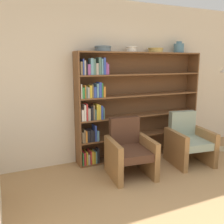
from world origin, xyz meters
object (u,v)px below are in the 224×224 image
Objects in this scene: armchair_leather at (129,151)px; armchair_cushioned at (188,141)px; bowl_brass at (156,50)px; vase_tall at (179,48)px; bowl_sage at (132,49)px; bookshelf at (129,105)px; bowl_stoneware at (103,48)px.

armchair_cushioned is (1.16, -0.00, 0.00)m from armchair_leather.
bowl_brass is 0.52m from vase_tall.
armchair_leather is at bearing 8.17° from armchair_cushioned.
bowl_sage reaches higher than armchair_leather.
bowl_sage reaches higher than bookshelf.
vase_tall reaches higher than armchair_cushioned.
armchair_leather is at bearing -154.57° from vase_tall.
bowl_stoneware is 0.32× the size of armchair_leather.
bowl_stoneware is 1.01× the size of bowl_brass.
armchair_cushioned is at bearing -66.15° from bowl_brass.
vase_tall is 0.24× the size of armchair_cushioned.
bowl_sage reaches higher than bowl_brass.
bowl_brass is (0.49, 0.00, -0.01)m from bowl_sage.
bowl_brass is (1.02, 0.00, -0.00)m from bowl_stoneware.
bowl_brass is (0.51, -0.02, 0.98)m from bookshelf.
bookshelf is 1.10m from bowl_brass.
bowl_sage is 0.71× the size of bowl_brass.
bookshelf is 2.76× the size of armchair_cushioned.
bookshelf is at bearing 178.84° from vase_tall.
bowl_stoneware is 0.53m from bowl_sage.
bowl_sage is at bearing 180.00° from vase_tall.
bowl_stoneware is 1.43× the size of bowl_sage.
armchair_leather is at bearing -119.61° from bowl_sage.
bowl_sage is 0.49m from bowl_brass.
bowl_brass is at bearing -57.97° from armchair_cushioned.
bowl_brass reaches higher than armchair_cushioned.
armchair_leather is 1.16m from armchair_cushioned.
bookshelf is 12.26× the size of bowl_sage.
bowl_brass reaches higher than bookshelf.
armchair_cushioned is (0.29, -0.66, -1.56)m from bowl_brass.
bowl_sage is at bearing -113.21° from armchair_leather.
bowl_sage is (0.02, -0.02, 0.99)m from bookshelf.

